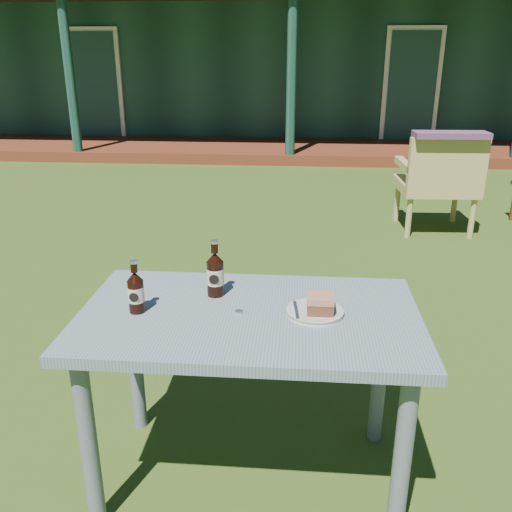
# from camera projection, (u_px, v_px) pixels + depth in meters

# --- Properties ---
(ground) EXTENTS (80.00, 80.00, 0.00)m
(ground) POSITION_uv_depth(u_px,v_px,m) (272.00, 302.00, 3.65)
(ground) COLOR #334916
(pavilion) EXTENTS (15.80, 8.30, 3.45)m
(pavilion) POSITION_uv_depth(u_px,v_px,m) (296.00, 51.00, 11.84)
(pavilion) COLOR #15392D
(pavilion) RESTS_ON ground
(cafe_table) EXTENTS (1.20, 0.70, 0.72)m
(cafe_table) POSITION_uv_depth(u_px,v_px,m) (249.00, 338.00, 1.94)
(cafe_table) COLOR slate
(cafe_table) RESTS_ON ground
(plate) EXTENTS (0.20, 0.20, 0.01)m
(plate) POSITION_uv_depth(u_px,v_px,m) (315.00, 311.00, 1.89)
(plate) COLOR silver
(plate) RESTS_ON cafe_table
(cake_slice) EXTENTS (0.09, 0.09, 0.06)m
(cake_slice) POSITION_uv_depth(u_px,v_px,m) (320.00, 303.00, 1.87)
(cake_slice) COLOR #562D1B
(cake_slice) RESTS_ON plate
(fork) EXTENTS (0.03, 0.14, 0.00)m
(fork) POSITION_uv_depth(u_px,v_px,m) (296.00, 310.00, 1.89)
(fork) COLOR silver
(fork) RESTS_ON plate
(cola_bottle_near) EXTENTS (0.06, 0.07, 0.22)m
(cola_bottle_near) POSITION_uv_depth(u_px,v_px,m) (215.00, 274.00, 2.01)
(cola_bottle_near) COLOR black
(cola_bottle_near) RESTS_ON cafe_table
(cola_bottle_far) EXTENTS (0.06, 0.06, 0.19)m
(cola_bottle_far) POSITION_uv_depth(u_px,v_px,m) (136.00, 292.00, 1.88)
(cola_bottle_far) COLOR black
(cola_bottle_far) RESTS_ON cafe_table
(bottle_cap) EXTENTS (0.03, 0.03, 0.01)m
(bottle_cap) POSITION_uv_depth(u_px,v_px,m) (239.00, 312.00, 1.90)
(bottle_cap) COLOR silver
(bottle_cap) RESTS_ON cafe_table
(armchair_left) EXTENTS (0.69, 0.65, 0.90)m
(armchair_left) POSITION_uv_depth(u_px,v_px,m) (439.00, 179.00, 4.91)
(armchair_left) COLOR tan
(armchair_left) RESTS_ON ground
(floral_throw) EXTENTS (0.63, 0.25, 0.05)m
(floral_throw) POSITION_uv_depth(u_px,v_px,m) (451.00, 135.00, 4.59)
(floral_throw) COLOR #5C3255
(floral_throw) RESTS_ON armchair_left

